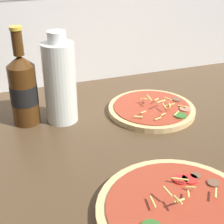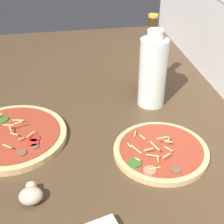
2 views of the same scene
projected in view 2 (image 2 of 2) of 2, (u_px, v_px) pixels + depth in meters
counter_slab at (86, 130)px, 97.53cm from camera, size 160.00×90.00×2.50cm
pizza_near at (12, 136)px, 91.40cm from camera, size 29.18×29.18×4.59cm
pizza_far at (161, 151)px, 86.36cm from camera, size 24.00×24.00×4.73cm
beer_bottle at (150, 63)px, 110.15cm from camera, size 6.98×6.98×25.23cm
oil_bottle at (153, 72)px, 101.62cm from camera, size 8.23×8.23×23.79cm
mushroom_left at (31, 195)px, 72.67cm from camera, size 5.38×5.13×3.59cm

